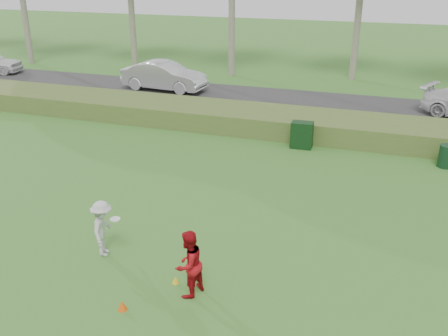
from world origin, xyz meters
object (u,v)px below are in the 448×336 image
at_px(utility_cabinet, 302,135).
at_px(trash_bin, 446,156).
at_px(car_mid, 164,76).
at_px(cone_orange, 122,305).
at_px(cone_yellow, 176,280).
at_px(player_white, 103,228).
at_px(player_red, 189,264).

bearing_deg(utility_cabinet, trash_bin, -5.64).
bearing_deg(car_mid, cone_orange, -153.79).
xyz_separation_m(trash_bin, car_mid, (-15.34, 7.59, 0.47)).
xyz_separation_m(cone_orange, cone_yellow, (0.71, 1.32, -0.02)).
relative_size(player_white, trash_bin, 1.78).
bearing_deg(player_red, trash_bin, 167.61).
xyz_separation_m(cone_orange, trash_bin, (7.38, 11.49, 0.32)).
xyz_separation_m(player_red, utility_cabinet, (0.58, 10.80, -0.27)).
xyz_separation_m(cone_yellow, utility_cabinet, (1.07, 10.51, 0.46)).
xyz_separation_m(player_red, car_mid, (-9.16, 18.06, 0.08)).
bearing_deg(cone_orange, utility_cabinet, 81.44).
bearing_deg(car_mid, trash_bin, -112.76).
height_order(player_white, player_red, player_red).
relative_size(cone_orange, trash_bin, 0.27).
distance_m(player_red, utility_cabinet, 10.82).
bearing_deg(utility_cabinet, cone_yellow, -98.03).
xyz_separation_m(player_white, cone_yellow, (2.32, -0.60, -0.68)).
height_order(utility_cabinet, car_mid, car_mid).
bearing_deg(cone_yellow, utility_cabinet, 84.20).
relative_size(cone_orange, cone_yellow, 1.22).
relative_size(player_red, cone_yellow, 8.60).
bearing_deg(player_white, car_mid, 2.76).
bearing_deg(utility_cabinet, player_white, -111.12).
bearing_deg(cone_yellow, player_red, -31.12).
bearing_deg(car_mid, player_white, -156.14).
relative_size(utility_cabinet, trash_bin, 1.29).
bearing_deg(cone_orange, trash_bin, 57.30).
bearing_deg(cone_orange, player_white, 130.15).
distance_m(cone_orange, cone_yellow, 1.50).
bearing_deg(trash_bin, utility_cabinet, 176.59).
bearing_deg(player_red, car_mid, -134.93).
relative_size(cone_yellow, trash_bin, 0.22).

